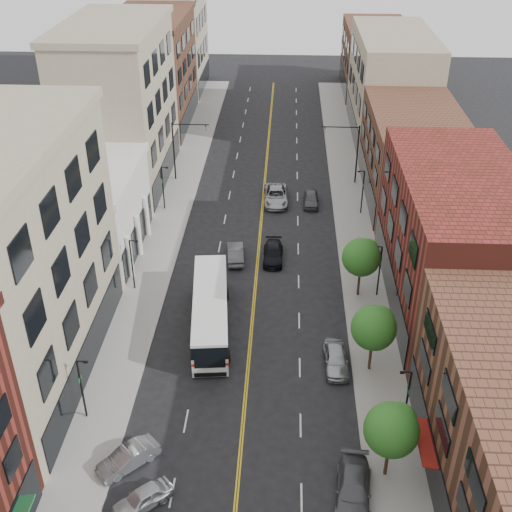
% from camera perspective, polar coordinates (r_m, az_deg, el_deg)
% --- Properties ---
extents(sidewalk_left, '(4.00, 110.00, 0.15)m').
position_cam_1_polar(sidewalk_left, '(68.74, -8.00, 2.26)').
color(sidewalk_left, gray).
rests_on(sidewalk_left, ground).
extents(sidewalk_right, '(4.00, 110.00, 0.15)m').
position_cam_1_polar(sidewalk_right, '(68.01, 8.82, 1.85)').
color(sidewalk_right, gray).
rests_on(sidewalk_right, ground).
extents(bldg_l_tanoffice, '(10.00, 22.00, 18.00)m').
position_cam_1_polar(bldg_l_tanoffice, '(48.25, -21.44, -1.10)').
color(bldg_l_tanoffice, gray).
rests_on(bldg_l_tanoffice, ground).
extents(bldg_l_white, '(10.00, 14.00, 8.00)m').
position_cam_1_polar(bldg_l_white, '(65.18, -14.92, 3.67)').
color(bldg_l_white, silver).
rests_on(bldg_l_white, ground).
extents(bldg_l_far_a, '(10.00, 20.00, 18.00)m').
position_cam_1_polar(bldg_l_far_a, '(78.35, -12.01, 12.74)').
color(bldg_l_far_a, gray).
rests_on(bldg_l_far_a, ground).
extents(bldg_l_far_b, '(10.00, 20.00, 15.00)m').
position_cam_1_polar(bldg_l_far_b, '(97.42, -9.15, 15.72)').
color(bldg_l_far_b, brown).
rests_on(bldg_l_far_b, ground).
extents(bldg_l_far_c, '(10.00, 16.00, 20.00)m').
position_cam_1_polar(bldg_l_far_c, '(114.03, -7.49, 19.41)').
color(bldg_l_far_c, gray).
rests_on(bldg_l_far_c, ground).
extents(bldg_r_mid, '(10.00, 22.00, 12.00)m').
position_cam_1_polar(bldg_r_mid, '(56.98, 17.22, 1.37)').
color(bldg_r_mid, '#592017').
rests_on(bldg_r_mid, ground).
extents(bldg_r_far_a, '(10.00, 20.00, 10.00)m').
position_cam_1_polar(bldg_r_far_a, '(75.87, 13.81, 8.66)').
color(bldg_r_far_a, brown).
rests_on(bldg_r_far_a, ground).
extents(bldg_r_far_b, '(10.00, 22.00, 14.00)m').
position_cam_1_polar(bldg_r_far_b, '(94.78, 11.93, 14.70)').
color(bldg_r_far_b, gray).
rests_on(bldg_r_far_b, ground).
extents(bldg_r_far_c, '(10.00, 18.00, 11.00)m').
position_cam_1_polar(bldg_r_far_c, '(114.29, 10.50, 16.87)').
color(bldg_r_far_c, brown).
rests_on(bldg_r_far_c, ground).
extents(tree_r_1, '(3.40, 3.40, 5.59)m').
position_cam_1_polar(tree_r_1, '(40.93, 12.07, -14.73)').
color(tree_r_1, black).
rests_on(tree_r_1, sidewalk_right).
extents(tree_r_2, '(3.40, 3.40, 5.59)m').
position_cam_1_polar(tree_r_2, '(48.33, 10.52, -6.19)').
color(tree_r_2, black).
rests_on(tree_r_2, sidewalk_right).
extents(tree_r_3, '(3.40, 3.40, 5.59)m').
position_cam_1_polar(tree_r_3, '(56.53, 9.44, -0.01)').
color(tree_r_3, black).
rests_on(tree_r_3, sidewalk_right).
extents(lamp_l_1, '(0.81, 0.55, 5.05)m').
position_cam_1_polar(lamp_l_1, '(45.96, -15.22, -11.07)').
color(lamp_l_1, black).
rests_on(lamp_l_1, sidewalk_left).
extents(lamp_l_2, '(0.81, 0.55, 5.05)m').
position_cam_1_polar(lamp_l_2, '(58.23, -10.94, -0.50)').
color(lamp_l_2, black).
rests_on(lamp_l_2, sidewalk_left).
extents(lamp_l_3, '(0.81, 0.55, 5.05)m').
position_cam_1_polar(lamp_l_3, '(71.98, -8.24, 6.23)').
color(lamp_l_3, black).
rests_on(lamp_l_3, sidewalk_left).
extents(lamp_r_1, '(0.81, 0.55, 5.05)m').
position_cam_1_polar(lamp_r_1, '(44.76, 13.25, -12.11)').
color(lamp_r_1, black).
rests_on(lamp_r_1, sidewalk_right).
extents(lamp_r_2, '(0.81, 0.55, 5.05)m').
position_cam_1_polar(lamp_r_2, '(57.29, 10.90, -1.07)').
color(lamp_r_2, black).
rests_on(lamp_r_2, sidewalk_right).
extents(lamp_r_3, '(0.81, 0.55, 5.05)m').
position_cam_1_polar(lamp_r_3, '(71.22, 9.44, 5.84)').
color(lamp_r_3, black).
rests_on(lamp_r_3, sidewalk_right).
extents(signal_mast_left, '(4.49, 0.18, 7.20)m').
position_cam_1_polar(signal_mast_left, '(78.43, -6.82, 9.83)').
color(signal_mast_left, black).
rests_on(signal_mast_left, sidewalk_left).
extents(signal_mast_right, '(4.49, 0.18, 7.20)m').
position_cam_1_polar(signal_mast_right, '(77.78, 8.49, 9.52)').
color(signal_mast_right, black).
rests_on(signal_mast_right, sidewalk_right).
extents(city_bus, '(4.07, 12.94, 3.27)m').
position_cam_1_polar(city_bus, '(53.14, -4.07, -4.76)').
color(city_bus, silver).
rests_on(city_bus, ground).
extents(car_angle_a, '(3.87, 3.59, 1.29)m').
position_cam_1_polar(car_angle_a, '(41.78, -10.07, -20.44)').
color(car_angle_a, '#A6AAAE').
rests_on(car_angle_a, ground).
extents(car_angle_b, '(3.99, 3.91, 1.37)m').
position_cam_1_polar(car_angle_b, '(43.90, -11.30, -17.19)').
color(car_angle_b, '#9E9FA5').
rests_on(car_angle_b, ground).
extents(car_parked_mid, '(2.65, 5.41, 1.51)m').
position_cam_1_polar(car_parked_mid, '(41.89, 8.64, -19.83)').
color(car_parked_mid, '#4D4D52').
rests_on(car_parked_mid, ground).
extents(car_parked_far, '(1.96, 4.53, 1.52)m').
position_cam_1_polar(car_parked_far, '(50.28, 7.13, -9.06)').
color(car_parked_far, '#A1A3A8').
rests_on(car_parked_far, ground).
extents(car_lane_behind, '(1.98, 4.53, 1.45)m').
position_cam_1_polar(car_lane_behind, '(62.79, -1.84, 0.24)').
color(car_lane_behind, '#4A4A4F').
rests_on(car_lane_behind, ground).
extents(car_lane_a, '(1.93, 4.72, 1.37)m').
position_cam_1_polar(car_lane_a, '(62.80, 1.53, 0.22)').
color(car_lane_a, black).
rests_on(car_lane_a, ground).
extents(car_lane_b, '(2.95, 6.03, 1.65)m').
position_cam_1_polar(car_lane_b, '(73.84, 1.79, 5.38)').
color(car_lane_b, '#999CA0').
rests_on(car_lane_b, ground).
extents(car_lane_c, '(1.73, 4.19, 1.42)m').
position_cam_1_polar(car_lane_c, '(73.56, 4.91, 5.07)').
color(car_lane_c, '#434448').
rests_on(car_lane_c, ground).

